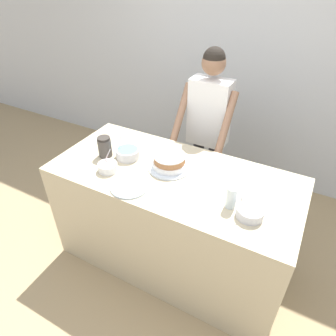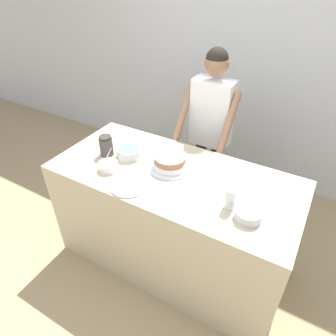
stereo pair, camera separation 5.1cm
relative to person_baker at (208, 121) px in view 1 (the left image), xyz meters
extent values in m
plane|color=tan|center=(0.04, -1.13, -0.97)|extent=(14.00, 14.00, 0.00)
cube|color=silver|center=(0.04, 0.80, 0.33)|extent=(10.00, 0.05, 2.60)
cube|color=#C6B793|center=(0.04, -0.72, -0.53)|extent=(1.76, 0.81, 0.89)
cylinder|color=#2D2D38|center=(-0.08, 0.01, -0.59)|extent=(0.10, 0.10, 0.76)
cylinder|color=#2D2D38|center=(0.08, 0.01, -0.59)|extent=(0.10, 0.10, 0.76)
cube|color=white|center=(0.00, 0.01, 0.08)|extent=(0.34, 0.19, 0.57)
cylinder|color=#8E664C|center=(-0.20, -0.15, 0.07)|extent=(0.06, 0.36, 0.48)
cylinder|color=#8E664C|center=(0.20, -0.15, 0.07)|extent=(0.06, 0.36, 0.48)
sphere|color=#8E664C|center=(0.00, 0.01, 0.49)|extent=(0.19, 0.19, 0.19)
sphere|color=black|center=(0.00, 0.01, 0.52)|extent=(0.18, 0.18, 0.18)
cylinder|color=silver|center=(-0.02, -0.67, -0.07)|extent=(0.31, 0.31, 0.01)
cylinder|color=white|center=(-0.02, -0.67, -0.05)|extent=(0.24, 0.24, 0.04)
cylinder|color=#9E663D|center=(-0.02, -0.67, 0.00)|extent=(0.22, 0.22, 0.04)
cylinder|color=white|center=(-0.02, -0.67, 0.02)|extent=(0.22, 0.22, 0.01)
cylinder|color=silver|center=(-0.36, -0.70, -0.05)|extent=(0.18, 0.18, 0.07)
cylinder|color=#60B7E0|center=(-0.36, -0.70, -0.02)|extent=(0.15, 0.15, 0.01)
cylinder|color=silver|center=(-0.42, -0.71, 0.00)|extent=(0.02, 0.07, 0.14)
cylinder|color=white|center=(-0.39, -0.91, -0.05)|extent=(0.14, 0.14, 0.06)
cylinder|color=pink|center=(-0.39, -0.91, -0.03)|extent=(0.12, 0.12, 0.01)
cylinder|color=silver|center=(-0.42, -0.88, 0.00)|extent=(0.06, 0.06, 0.14)
cylinder|color=silver|center=(0.62, -0.89, -0.05)|extent=(0.16, 0.16, 0.06)
cylinder|color=white|center=(0.62, -0.89, -0.03)|extent=(0.14, 0.14, 0.01)
cylinder|color=silver|center=(0.59, -0.93, 0.00)|extent=(0.07, 0.05, 0.13)
cylinder|color=silver|center=(0.49, -0.86, -0.01)|extent=(0.06, 0.06, 0.14)
cylinder|color=silver|center=(-0.15, -0.99, -0.07)|extent=(0.25, 0.25, 0.01)
cylinder|color=#4C4742|center=(-0.52, -0.76, -0.01)|extent=(0.10, 0.10, 0.14)
cylinder|color=#322D28|center=(-0.52, -0.76, 0.07)|extent=(0.09, 0.09, 0.02)
camera|label=1|loc=(0.80, -2.22, 1.16)|focal=32.00mm
camera|label=2|loc=(0.84, -2.20, 1.16)|focal=32.00mm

